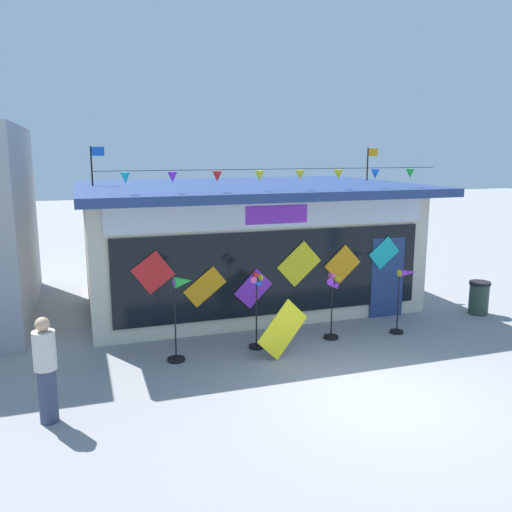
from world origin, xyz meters
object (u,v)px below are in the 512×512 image
at_px(kite_shop_building, 242,241).
at_px(wind_spinner_center_right, 404,291).
at_px(person_mid_plaza, 46,369).
at_px(wind_spinner_left, 257,305).
at_px(display_kite_on_ground, 283,329).
at_px(wind_spinner_center_left, 333,297).
at_px(wind_spinner_far_left, 181,304).
at_px(trash_bin, 479,298).

distance_m(kite_shop_building, wind_spinner_center_right, 4.74).
xyz_separation_m(wind_spinner_center_right, person_mid_plaza, (-7.51, -1.87, -0.13)).
height_order(wind_spinner_left, display_kite_on_ground, wind_spinner_left).
relative_size(wind_spinner_left, wind_spinner_center_right, 1.12).
height_order(wind_spinner_center_left, person_mid_plaza, person_mid_plaza).
bearing_deg(wind_spinner_center_left, person_mid_plaza, -161.00).
bearing_deg(wind_spinner_left, person_mid_plaza, -154.03).
distance_m(kite_shop_building, wind_spinner_left, 3.93).
xyz_separation_m(person_mid_plaza, display_kite_on_ground, (4.36, 1.33, -0.27)).
distance_m(wind_spinner_far_left, display_kite_on_ground, 2.09).
bearing_deg(wind_spinner_center_right, wind_spinner_center_left, 176.06).
relative_size(kite_shop_building, wind_spinner_center_left, 5.64).
height_order(kite_shop_building, display_kite_on_ground, kite_shop_building).
distance_m(wind_spinner_left, trash_bin, 6.18).
height_order(kite_shop_building, wind_spinner_center_right, kite_shop_building).
xyz_separation_m(wind_spinner_far_left, trash_bin, (7.75, 0.69, -0.73)).
relative_size(kite_shop_building, display_kite_on_ground, 7.93).
height_order(wind_spinner_center_right, person_mid_plaza, person_mid_plaza).
xyz_separation_m(wind_spinner_far_left, wind_spinner_center_right, (5.10, 0.06, -0.17)).
xyz_separation_m(trash_bin, display_kite_on_ground, (-5.80, -1.16, 0.16)).
xyz_separation_m(wind_spinner_far_left, display_kite_on_ground, (1.95, -0.48, -0.57)).
xyz_separation_m(wind_spinner_left, person_mid_plaza, (-4.02, -1.96, -0.10)).
xyz_separation_m(wind_spinner_far_left, wind_spinner_center_left, (3.38, 0.18, -0.19)).
bearing_deg(person_mid_plaza, wind_spinner_center_left, -163.14).
bearing_deg(wind_spinner_far_left, display_kite_on_ground, -13.71).
xyz_separation_m(kite_shop_building, display_kite_on_ground, (-0.50, -4.41, -1.06)).
height_order(wind_spinner_left, trash_bin, wind_spinner_left).
bearing_deg(wind_spinner_left, display_kite_on_ground, -61.68).
relative_size(wind_spinner_center_left, display_kite_on_ground, 1.41).
bearing_deg(kite_shop_building, wind_spinner_left, -102.43).
bearing_deg(wind_spinner_left, wind_spinner_center_left, 1.06).
relative_size(person_mid_plaza, trash_bin, 1.98).
relative_size(wind_spinner_far_left, person_mid_plaza, 1.03).
height_order(wind_spinner_center_left, trash_bin, wind_spinner_center_left).
bearing_deg(wind_spinner_far_left, wind_spinner_left, 5.26).
distance_m(wind_spinner_left, wind_spinner_center_left, 1.76).
xyz_separation_m(kite_shop_building, wind_spinner_center_right, (2.65, -3.87, -0.66)).
bearing_deg(wind_spinner_center_right, person_mid_plaza, -166.00).
height_order(wind_spinner_far_left, wind_spinner_center_left, wind_spinner_far_left).
distance_m(wind_spinner_center_left, display_kite_on_ground, 1.61).
xyz_separation_m(wind_spinner_left, trash_bin, (6.14, 0.54, -0.53)).
bearing_deg(trash_bin, display_kite_on_ground, -168.66).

